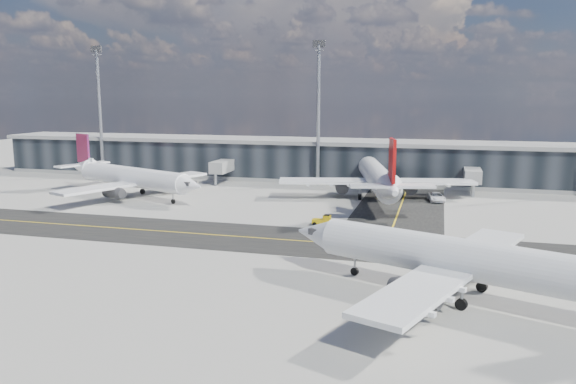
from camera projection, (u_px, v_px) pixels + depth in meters
The scene contains 9 objects.
ground at pixel (236, 245), 69.44m from camera, with size 300.00×300.00×0.00m, color gray.
taxiway_lanes at pixel (289, 227), 78.64m from camera, with size 180.00×63.00×0.03m.
terminal_concourse at pixel (325, 162), 120.95m from camera, with size 152.00×19.80×8.80m.
floodlight_masts at pixel (318, 108), 112.39m from camera, with size 102.50×0.70×28.90m.
airliner_af at pixel (131, 177), 101.85m from camera, with size 34.90×30.17×10.78m.
airliner_redtail at pixel (377, 177), 98.50m from camera, with size 34.85×40.56×12.11m.
airliner_near at pixel (470, 261), 50.34m from camera, with size 36.18×31.29×11.11m.
baggage_tug at pixel (323, 220), 79.33m from camera, with size 2.66×1.48×1.62m.
service_van at pixel (436, 197), 97.63m from camera, with size 2.53×5.49×1.53m, color white.
Camera 1 is at (23.88, -63.23, 18.42)m, focal length 35.00 mm.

